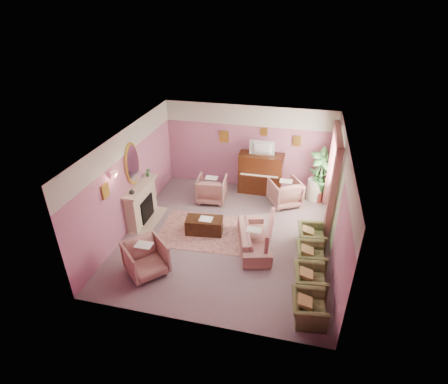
% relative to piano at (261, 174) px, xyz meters
% --- Properties ---
extents(floor, '(5.50, 6.00, 0.01)m').
position_rel_piano_xyz_m(floor, '(-0.50, -2.68, -0.65)').
color(floor, slate).
rests_on(floor, ground).
extents(ceiling, '(5.50, 6.00, 0.01)m').
position_rel_piano_xyz_m(ceiling, '(-0.50, -2.68, 2.15)').
color(ceiling, silver).
rests_on(ceiling, wall_back).
extents(wall_back, '(5.50, 0.02, 2.80)m').
position_rel_piano_xyz_m(wall_back, '(-0.50, 0.32, 0.75)').
color(wall_back, '#90587F').
rests_on(wall_back, floor).
extents(wall_front, '(5.50, 0.02, 2.80)m').
position_rel_piano_xyz_m(wall_front, '(-0.50, -5.68, 0.75)').
color(wall_front, '#90587F').
rests_on(wall_front, floor).
extents(wall_left, '(0.02, 6.00, 2.80)m').
position_rel_piano_xyz_m(wall_left, '(-3.25, -2.68, 0.75)').
color(wall_left, '#90587F').
rests_on(wall_left, floor).
extents(wall_right, '(0.02, 6.00, 2.80)m').
position_rel_piano_xyz_m(wall_right, '(2.25, -2.68, 0.75)').
color(wall_right, '#90587F').
rests_on(wall_right, floor).
extents(picture_rail_band, '(5.50, 0.01, 0.65)m').
position_rel_piano_xyz_m(picture_rail_band, '(-0.50, 0.31, 1.82)').
color(picture_rail_band, beige).
rests_on(picture_rail_band, wall_back).
extents(stripe_panel, '(0.01, 3.00, 2.15)m').
position_rel_piano_xyz_m(stripe_panel, '(2.23, -1.38, 0.42)').
color(stripe_panel, '#ACCB94').
rests_on(stripe_panel, wall_right).
extents(fireplace_surround, '(0.30, 1.40, 1.10)m').
position_rel_piano_xyz_m(fireplace_surround, '(-3.09, -2.48, -0.10)').
color(fireplace_surround, '#C4AE8E').
rests_on(fireplace_surround, floor).
extents(fireplace_inset, '(0.18, 0.72, 0.68)m').
position_rel_piano_xyz_m(fireplace_inset, '(-2.99, -2.48, -0.25)').
color(fireplace_inset, black).
rests_on(fireplace_inset, floor).
extents(fire_ember, '(0.06, 0.54, 0.10)m').
position_rel_piano_xyz_m(fire_ember, '(-2.95, -2.48, -0.43)').
color(fire_ember, '#FF5412').
rests_on(fire_ember, floor).
extents(mantel_shelf, '(0.40, 1.55, 0.07)m').
position_rel_piano_xyz_m(mantel_shelf, '(-3.06, -2.48, 0.47)').
color(mantel_shelf, '#C4AE8E').
rests_on(mantel_shelf, fireplace_surround).
extents(hearth, '(0.55, 1.50, 0.02)m').
position_rel_piano_xyz_m(hearth, '(-2.89, -2.48, -0.64)').
color(hearth, '#C4AE8E').
rests_on(hearth, floor).
extents(mirror_frame, '(0.04, 0.72, 1.20)m').
position_rel_piano_xyz_m(mirror_frame, '(-3.20, -2.48, 1.15)').
color(mirror_frame, gold).
rests_on(mirror_frame, wall_left).
extents(mirror_glass, '(0.01, 0.60, 1.06)m').
position_rel_piano_xyz_m(mirror_glass, '(-3.17, -2.48, 1.15)').
color(mirror_glass, silver).
rests_on(mirror_glass, wall_left).
extents(sconce_shade, '(0.20, 0.20, 0.16)m').
position_rel_piano_xyz_m(sconce_shade, '(-3.12, -3.53, 1.33)').
color(sconce_shade, '#F8867A').
rests_on(sconce_shade, wall_left).
extents(piano, '(1.40, 0.60, 1.30)m').
position_rel_piano_xyz_m(piano, '(0.00, 0.00, 0.00)').
color(piano, '#3F1A0B').
rests_on(piano, floor).
extents(piano_keyshelf, '(1.30, 0.12, 0.06)m').
position_rel_piano_xyz_m(piano_keyshelf, '(-0.00, -0.35, 0.07)').
color(piano_keyshelf, '#3F1A0B').
rests_on(piano_keyshelf, piano).
extents(piano_keys, '(1.20, 0.08, 0.02)m').
position_rel_piano_xyz_m(piano_keys, '(0.00, -0.35, 0.11)').
color(piano_keys, white).
rests_on(piano_keys, piano).
extents(piano_top, '(1.45, 0.65, 0.04)m').
position_rel_piano_xyz_m(piano_top, '(0.00, 0.00, 0.66)').
color(piano_top, '#3F1A0B').
rests_on(piano_top, piano).
extents(television, '(0.80, 0.12, 0.48)m').
position_rel_piano_xyz_m(television, '(0.00, -0.05, 0.95)').
color(television, black).
rests_on(television, piano).
extents(print_back_left, '(0.30, 0.03, 0.38)m').
position_rel_piano_xyz_m(print_back_left, '(-1.30, 0.28, 1.07)').
color(print_back_left, gold).
rests_on(print_back_left, wall_back).
extents(print_back_right, '(0.26, 0.03, 0.34)m').
position_rel_piano_xyz_m(print_back_right, '(1.05, 0.28, 1.13)').
color(print_back_right, gold).
rests_on(print_back_right, wall_back).
extents(print_back_mid, '(0.22, 0.03, 0.26)m').
position_rel_piano_xyz_m(print_back_mid, '(0.00, 0.28, 1.35)').
color(print_back_mid, gold).
rests_on(print_back_mid, wall_back).
extents(print_left_wall, '(0.03, 0.28, 0.36)m').
position_rel_piano_xyz_m(print_left_wall, '(-3.21, -3.88, 1.07)').
color(print_left_wall, gold).
rests_on(print_left_wall, wall_left).
extents(window_blind, '(0.03, 1.40, 1.80)m').
position_rel_piano_xyz_m(window_blind, '(2.20, -1.13, 1.05)').
color(window_blind, beige).
rests_on(window_blind, wall_right).
extents(curtain_left, '(0.16, 0.34, 2.60)m').
position_rel_piano_xyz_m(curtain_left, '(2.12, -2.05, 0.65)').
color(curtain_left, '#985253').
rests_on(curtain_left, floor).
extents(curtain_right, '(0.16, 0.34, 2.60)m').
position_rel_piano_xyz_m(curtain_right, '(2.12, -0.21, 0.65)').
color(curtain_right, '#985253').
rests_on(curtain_right, floor).
extents(pelmet, '(0.16, 2.20, 0.16)m').
position_rel_piano_xyz_m(pelmet, '(2.12, -1.13, 1.91)').
color(pelmet, '#985253').
rests_on(pelmet, wall_right).
extents(mantel_plant, '(0.16, 0.16, 0.28)m').
position_rel_piano_xyz_m(mantel_plant, '(-3.05, -1.93, 0.64)').
color(mantel_plant, '#397539').
rests_on(mantel_plant, mantel_shelf).
extents(mantel_vase, '(0.16, 0.16, 0.16)m').
position_rel_piano_xyz_m(mantel_vase, '(-3.05, -2.98, 0.58)').
color(mantel_vase, beige).
rests_on(mantel_vase, mantel_shelf).
extents(area_rug, '(2.59, 1.93, 0.01)m').
position_rel_piano_xyz_m(area_rug, '(-1.15, -2.63, -0.64)').
color(area_rug, '#A16961').
rests_on(area_rug, floor).
extents(coffee_table, '(1.05, 0.62, 0.45)m').
position_rel_piano_xyz_m(coffee_table, '(-1.16, -2.67, -0.43)').
color(coffee_table, black).
rests_on(coffee_table, floor).
extents(table_paper, '(0.35, 0.28, 0.01)m').
position_rel_piano_xyz_m(table_paper, '(-1.11, -2.67, -0.20)').
color(table_paper, white).
rests_on(table_paper, coffee_table).
extents(sofa, '(0.61, 1.83, 0.74)m').
position_rel_piano_xyz_m(sofa, '(0.26, -2.97, -0.28)').
color(sofa, '#A67469').
rests_on(sofa, floor).
extents(sofa_throw, '(0.09, 1.39, 0.51)m').
position_rel_piano_xyz_m(sofa_throw, '(0.66, -2.97, -0.05)').
color(sofa_throw, '#985253').
rests_on(sofa_throw, sofa).
extents(floral_armchair_left, '(0.87, 0.87, 0.91)m').
position_rel_piano_xyz_m(floral_armchair_left, '(-1.41, -0.94, -0.20)').
color(floral_armchair_left, '#A67469').
rests_on(floral_armchair_left, floor).
extents(floral_armchair_right, '(0.87, 0.87, 0.91)m').
position_rel_piano_xyz_m(floral_armchair_right, '(0.87, -0.63, -0.20)').
color(floral_armchair_right, '#A67469').
rests_on(floral_armchair_right, floor).
extents(floral_armchair_front, '(0.87, 0.87, 0.91)m').
position_rel_piano_xyz_m(floral_armchair_front, '(-2.05, -4.52, -0.20)').
color(floral_armchair_front, '#A67469').
rests_on(floral_armchair_front, floor).
extents(olive_chair_a, '(0.57, 0.81, 0.70)m').
position_rel_piano_xyz_m(olive_chair_a, '(1.71, -5.03, -0.30)').
color(olive_chair_a, brown).
rests_on(olive_chair_a, floor).
extents(olive_chair_b, '(0.57, 0.81, 0.70)m').
position_rel_piano_xyz_m(olive_chair_b, '(1.71, -4.21, -0.30)').
color(olive_chair_b, brown).
rests_on(olive_chair_b, floor).
extents(olive_chair_c, '(0.57, 0.81, 0.70)m').
position_rel_piano_xyz_m(olive_chair_c, '(1.71, -3.39, -0.30)').
color(olive_chair_c, brown).
rests_on(olive_chair_c, floor).
extents(olive_chair_d, '(0.57, 0.81, 0.70)m').
position_rel_piano_xyz_m(olive_chair_d, '(1.71, -2.57, -0.30)').
color(olive_chair_d, brown).
rests_on(olive_chair_d, floor).
extents(side_table, '(0.52, 0.52, 0.70)m').
position_rel_piano_xyz_m(side_table, '(1.79, -0.11, -0.30)').
color(side_table, silver).
rests_on(side_table, floor).
extents(side_plant_big, '(0.30, 0.30, 0.34)m').
position_rel_piano_xyz_m(side_plant_big, '(1.79, -0.11, 0.22)').
color(side_plant_big, '#397539').
rests_on(side_plant_big, side_table).
extents(side_plant_small, '(0.16, 0.16, 0.28)m').
position_rel_piano_xyz_m(side_plant_small, '(1.91, -0.21, 0.19)').
color(side_plant_small, '#397539').
rests_on(side_plant_small, side_table).
extents(palm_pot, '(0.34, 0.34, 0.34)m').
position_rel_piano_xyz_m(palm_pot, '(1.88, -0.18, -0.48)').
color(palm_pot, maroon).
rests_on(palm_pot, floor).
extents(palm_plant, '(0.76, 0.76, 1.44)m').
position_rel_piano_xyz_m(palm_plant, '(1.88, -0.18, 0.41)').
color(palm_plant, '#397539').
rests_on(palm_plant, palm_pot).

